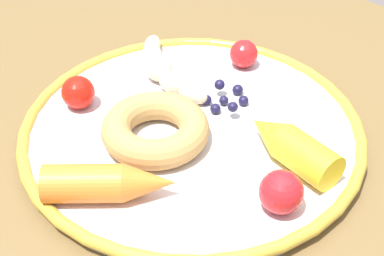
% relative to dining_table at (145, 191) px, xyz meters
% --- Properties ---
extents(dining_table, '(1.25, 0.86, 0.75)m').
position_rel_dining_table_xyz_m(dining_table, '(0.00, 0.00, 0.00)').
color(dining_table, brown).
rests_on(dining_table, ground_plane).
extents(plate, '(0.35, 0.35, 0.02)m').
position_rel_dining_table_xyz_m(plate, '(0.04, 0.03, 0.09)').
color(plate, silver).
rests_on(plate, dining_table).
extents(banana, '(0.14, 0.08, 0.03)m').
position_rel_dining_table_xyz_m(banana, '(-0.04, 0.08, 0.11)').
color(banana, beige).
rests_on(banana, plate).
extents(carrot_orange, '(0.11, 0.10, 0.03)m').
position_rel_dining_table_xyz_m(carrot_orange, '(0.05, -0.09, 0.11)').
color(carrot_orange, orange).
rests_on(carrot_orange, plate).
extents(carrot_yellow, '(0.11, 0.05, 0.04)m').
position_rel_dining_table_xyz_m(carrot_yellow, '(0.14, 0.06, 0.11)').
color(carrot_yellow, yellow).
rests_on(carrot_yellow, plate).
extents(donut, '(0.13, 0.13, 0.03)m').
position_rel_dining_table_xyz_m(donut, '(0.03, -0.01, 0.11)').
color(donut, tan).
rests_on(donut, plate).
extents(blueberry_pile, '(0.05, 0.05, 0.02)m').
position_rel_dining_table_xyz_m(blueberry_pile, '(0.04, 0.09, 0.10)').
color(blueberry_pile, '#191638').
rests_on(blueberry_pile, plate).
extents(tomato_near, '(0.04, 0.04, 0.04)m').
position_rel_dining_table_xyz_m(tomato_near, '(-0.07, -0.02, 0.11)').
color(tomato_near, red).
rests_on(tomato_near, plate).
extents(tomato_mid, '(0.03, 0.03, 0.03)m').
position_rel_dining_table_xyz_m(tomato_mid, '(0.01, 0.16, 0.11)').
color(tomato_mid, red).
rests_on(tomato_mid, plate).
extents(tomato_far, '(0.04, 0.04, 0.04)m').
position_rel_dining_table_xyz_m(tomato_far, '(0.17, -0.00, 0.12)').
color(tomato_far, red).
rests_on(tomato_far, plate).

